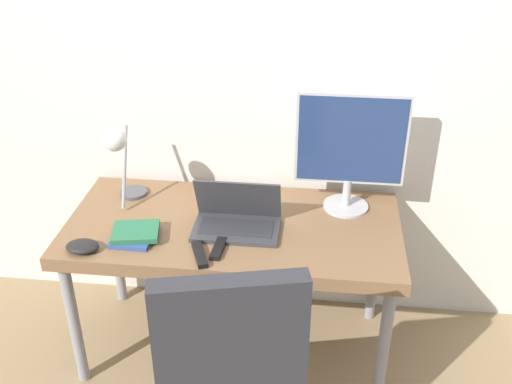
{
  "coord_description": "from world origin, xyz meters",
  "views": [
    {
      "loc": [
        0.35,
        -1.81,
        2.09
      ],
      "look_at": [
        0.1,
        0.31,
        0.89
      ],
      "focal_mm": 42.0,
      "sensor_mm": 36.0,
      "label": 1
    }
  ],
  "objects": [
    {
      "name": "tv_remote",
      "position": [
        -0.09,
        0.09,
        0.72
      ],
      "size": [
        0.1,
        0.17,
        0.02
      ],
      "color": "black",
      "rests_on": "desk"
    },
    {
      "name": "office_chair",
      "position": [
        0.1,
        -0.39,
        0.57
      ],
      "size": [
        0.59,
        0.58,
        1.05
      ],
      "color": "black",
      "rests_on": "ground_plane"
    },
    {
      "name": "book_stack",
      "position": [
        -0.39,
        0.19,
        0.73
      ],
      "size": [
        0.21,
        0.19,
        0.04
      ],
      "color": "#334C8C",
      "rests_on": "desk"
    },
    {
      "name": "desk",
      "position": [
        0.0,
        0.35,
        0.64
      ],
      "size": [
        1.44,
        0.69,
        0.71
      ],
      "color": "brown",
      "rests_on": "ground_plane"
    },
    {
      "name": "desk_lamp",
      "position": [
        -0.5,
        0.42,
        0.98
      ],
      "size": [
        0.13,
        0.27,
        0.4
      ],
      "color": "#4C4C51",
      "rests_on": "desk"
    },
    {
      "name": "media_remote",
      "position": [
        -0.03,
        0.14,
        0.72
      ],
      "size": [
        0.05,
        0.15,
        0.02
      ],
      "color": "black",
      "rests_on": "desk"
    },
    {
      "name": "laptop",
      "position": [
        0.02,
        0.31,
        0.75
      ],
      "size": [
        0.36,
        0.22,
        0.22
      ],
      "color": "#38383D",
      "rests_on": "desk"
    },
    {
      "name": "wall_back",
      "position": [
        0.0,
        0.76,
        1.3
      ],
      "size": [
        8.0,
        0.05,
        2.6
      ],
      "color": "silver",
      "rests_on": "ground_plane"
    },
    {
      "name": "monitor",
      "position": [
        0.48,
        0.54,
        1.0
      ],
      "size": [
        0.47,
        0.2,
        0.54
      ],
      "color": "#B7B7BC",
      "rests_on": "desk"
    },
    {
      "name": "game_controller",
      "position": [
        -0.57,
        0.07,
        0.73
      ],
      "size": [
        0.13,
        0.1,
        0.04
      ],
      "color": "black",
      "rests_on": "desk"
    }
  ]
}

